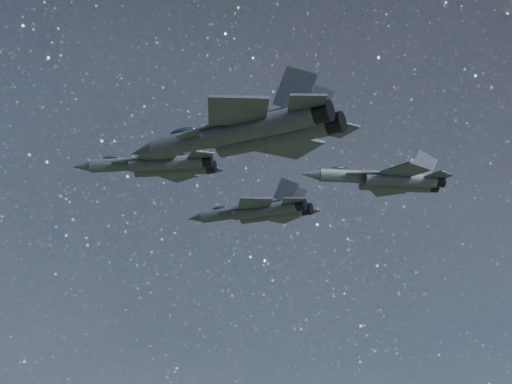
# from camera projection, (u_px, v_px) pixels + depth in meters

# --- Properties ---
(jet_lead) EXTENTS (15.40, 10.99, 3.93)m
(jet_lead) POSITION_uv_depth(u_px,v_px,m) (157.00, 164.00, 71.69)
(jet_lead) COLOR #30343C
(jet_left) EXTENTS (17.51, 11.80, 4.42)m
(jet_left) POSITION_uv_depth(u_px,v_px,m) (258.00, 211.00, 87.09)
(jet_left) COLOR #30343C
(jet_right) EXTENTS (19.85, 13.23, 5.04)m
(jet_right) POSITION_uv_depth(u_px,v_px,m) (248.00, 131.00, 55.59)
(jet_right) COLOR #30343C
(jet_slot) EXTENTS (16.28, 10.99, 4.10)m
(jet_slot) POSITION_uv_depth(u_px,v_px,m) (386.00, 179.00, 76.58)
(jet_slot) COLOR #30343C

